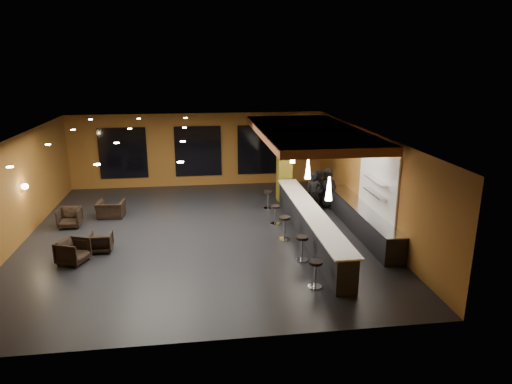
{
  "coord_description": "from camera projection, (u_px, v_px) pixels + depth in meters",
  "views": [
    {
      "loc": [
        -0.11,
        -15.22,
        5.92
      ],
      "look_at": [
        2.0,
        0.5,
        1.3
      ],
      "focal_mm": 32.0,
      "sensor_mm": 36.0,
      "label": 1
    }
  ],
  "objects": [
    {
      "name": "window_left",
      "position": [
        123.0,
        153.0,
        21.36
      ],
      "size": [
        2.2,
        0.06,
        2.4
      ],
      "primitive_type": "cube",
      "color": "black",
      "rests_on": "wall_back"
    },
    {
      "name": "armchair_b",
      "position": [
        101.0,
        242.0,
        14.56
      ],
      "size": [
        0.67,
        0.69,
        0.63
      ],
      "primitive_type": "imported",
      "rotation": [
        0.0,
        0.0,
        3.15
      ],
      "color": "black",
      "rests_on": "floor"
    },
    {
      "name": "window_center",
      "position": [
        198.0,
        151.0,
        21.81
      ],
      "size": [
        2.2,
        0.06,
        2.4
      ],
      "primitive_type": "cube",
      "color": "black",
      "rests_on": "wall_back"
    },
    {
      "name": "wall_right",
      "position": [
        369.0,
        180.0,
        16.44
      ],
      "size": [
        0.1,
        13.0,
        3.5
      ],
      "primitive_type": "cube",
      "color": "brown",
      "rests_on": "floor"
    },
    {
      "name": "floor",
      "position": [
        202.0,
        234.0,
        16.17
      ],
      "size": [
        12.0,
        13.0,
        0.1
      ],
      "primitive_type": "cube",
      "color": "black",
      "rests_on": "ground"
    },
    {
      "name": "wall_sconce",
      "position": [
        25.0,
        186.0,
        15.38
      ],
      "size": [
        0.22,
        0.22,
        0.22
      ],
      "primitive_type": "sphere",
      "color": "#FFE5B2",
      "rests_on": "wall_left"
    },
    {
      "name": "pendant_2",
      "position": [
        293.0,
        154.0,
        17.87
      ],
      "size": [
        0.2,
        0.2,
        0.7
      ],
      "primitive_type": "cone",
      "color": "white",
      "rests_on": "wood_soffit"
    },
    {
      "name": "pendant_1",
      "position": [
        308.0,
        169.0,
        15.49
      ],
      "size": [
        0.2,
        0.2,
        0.7
      ],
      "primitive_type": "cone",
      "color": "white",
      "rests_on": "wood_soffit"
    },
    {
      "name": "wall_shelf_upper",
      "position": [
        376.0,
        180.0,
        15.18
      ],
      "size": [
        0.3,
        1.5,
        0.03
      ],
      "primitive_type": "cube",
      "color": "silver",
      "rests_on": "wall_right"
    },
    {
      "name": "prep_counter",
      "position": [
        361.0,
        219.0,
        16.28
      ],
      "size": [
        0.7,
        6.0,
        0.86
      ],
      "primitive_type": "cube",
      "color": "black",
      "rests_on": "floor"
    },
    {
      "name": "column",
      "position": [
        284.0,
        161.0,
        19.56
      ],
      "size": [
        0.6,
        0.6,
        3.5
      ],
      "primitive_type": "cube",
      "color": "olive",
      "rests_on": "floor"
    },
    {
      "name": "window_right",
      "position": [
        260.0,
        150.0,
        22.19
      ],
      "size": [
        2.2,
        0.06,
        2.4
      ],
      "primitive_type": "cube",
      "color": "black",
      "rests_on": "wall_back"
    },
    {
      "name": "staff_c",
      "position": [
        327.0,
        188.0,
        18.7
      ],
      "size": [
        0.96,
        0.8,
        1.67
      ],
      "primitive_type": "imported",
      "rotation": [
        0.0,
        0.0,
        -0.39
      ],
      "color": "black",
      "rests_on": "floor"
    },
    {
      "name": "wall_shelf_lower",
      "position": [
        375.0,
        193.0,
        15.31
      ],
      "size": [
        0.3,
        1.5,
        0.03
      ],
      "primitive_type": "cube",
      "color": "silver",
      "rests_on": "wall_right"
    },
    {
      "name": "armchair_c",
      "position": [
        70.0,
        218.0,
        16.66
      ],
      "size": [
        0.78,
        0.8,
        0.72
      ],
      "primitive_type": "imported",
      "rotation": [
        0.0,
        0.0,
        0.01
      ],
      "color": "black",
      "rests_on": "floor"
    },
    {
      "name": "armchair_d",
      "position": [
        111.0,
        209.0,
        17.7
      ],
      "size": [
        1.07,
        0.96,
        0.66
      ],
      "primitive_type": "imported",
      "rotation": [
        0.0,
        0.0,
        3.07
      ],
      "color": "black",
      "rests_on": "floor"
    },
    {
      "name": "wall_back",
      "position": [
        198.0,
        150.0,
        21.9
      ],
      "size": [
        12.0,
        0.1,
        3.5
      ],
      "primitive_type": "cube",
      "color": "brown",
      "rests_on": "floor"
    },
    {
      "name": "bar_top",
      "position": [
        310.0,
        210.0,
        15.38
      ],
      "size": [
        0.78,
        8.1,
        0.05
      ],
      "primitive_type": "cube",
      "color": "white",
      "rests_on": "bar_counter"
    },
    {
      "name": "wood_soffit",
      "position": [
        308.0,
        132.0,
        16.68
      ],
      "size": [
        3.6,
        8.0,
        0.28
      ],
      "primitive_type": "cube",
      "color": "brown",
      "rests_on": "ceiling"
    },
    {
      "name": "bar_stool_2",
      "position": [
        284.0,
        225.0,
        15.45
      ],
      "size": [
        0.42,
        0.42,
        0.82
      ],
      "rotation": [
        0.0,
        0.0,
        0.41
      ],
      "color": "silver",
      "rests_on": "floor"
    },
    {
      "name": "prep_top",
      "position": [
        362.0,
        207.0,
        16.15
      ],
      "size": [
        0.72,
        6.0,
        0.03
      ],
      "primitive_type": "cube",
      "color": "silver",
      "rests_on": "prep_counter"
    },
    {
      "name": "bar_stool_0",
      "position": [
        315.0,
        271.0,
        12.2
      ],
      "size": [
        0.38,
        0.38,
        0.76
      ],
      "rotation": [
        0.0,
        0.0,
        0.33
      ],
      "color": "silver",
      "rests_on": "floor"
    },
    {
      "name": "staff_a",
      "position": [
        313.0,
        193.0,
        18.14
      ],
      "size": [
        0.65,
        0.48,
        1.63
      ],
      "primitive_type": "imported",
      "rotation": [
        0.0,
        0.0,
        -0.15
      ],
      "color": "black",
      "rests_on": "floor"
    },
    {
      "name": "bar_stool_3",
      "position": [
        275.0,
        212.0,
        16.94
      ],
      "size": [
        0.36,
        0.36,
        0.72
      ],
      "rotation": [
        0.0,
        0.0,
        -0.15
      ],
      "color": "silver",
      "rests_on": "floor"
    },
    {
      "name": "wall_left",
      "position": [
        14.0,
        192.0,
        14.89
      ],
      "size": [
        0.1,
        13.0,
        3.5
      ],
      "primitive_type": "cube",
      "color": "brown",
      "rests_on": "floor"
    },
    {
      "name": "wall_front",
      "position": [
        206.0,
        269.0,
        9.43
      ],
      "size": [
        12.0,
        0.1,
        3.5
      ],
      "primitive_type": "cube",
      "color": "brown",
      "rests_on": "floor"
    },
    {
      "name": "tile_backsplash",
      "position": [
        378.0,
        180.0,
        15.41
      ],
      "size": [
        0.06,
        3.2,
        2.4
      ],
      "primitive_type": "cube",
      "color": "white",
      "rests_on": "wall_right"
    },
    {
      "name": "bar_stool_1",
      "position": [
        302.0,
        245.0,
        13.83
      ],
      "size": [
        0.4,
        0.4,
        0.78
      ],
      "rotation": [
        0.0,
        0.0,
        -0.22
      ],
      "color": "silver",
      "rests_on": "floor"
    },
    {
      "name": "armchair_a",
      "position": [
        73.0,
        251.0,
        13.71
      ],
      "size": [
        1.03,
        1.02,
        0.73
      ],
      "primitive_type": "imported",
      "rotation": [
        0.0,
        0.0,
        1.2
      ],
      "color": "black",
      "rests_on": "floor"
    },
    {
      "name": "bar_stool_4",
      "position": [
        268.0,
        197.0,
        18.7
      ],
      "size": [
        0.38,
        0.38,
        0.75
      ],
      "rotation": [
        0.0,
        0.0,
        0.13
      ],
      "color": "silver",
      "rests_on": "floor"
    },
    {
      "name": "staff_b",
      "position": [
        319.0,
        190.0,
        18.5
      ],
      "size": [
        0.88,
        0.74,
        1.64
      ],
      "primitive_type": "imported",
      "rotation": [
        0.0,
        0.0,
        -0.15
      ],
      "color": "black",
      "rests_on": "floor"
    },
    {
      "name": "ceiling",
      "position": [
        199.0,
        134.0,
        15.16
      ],
      "size": [
        12.0,
        13.0,
        0.1
      ],
      "primitive_type": "cube",
      "color": "black"
    },
    {
      "name": "bar_counter",
      "position": [
        310.0,
        225.0,
        15.53
      ],
      "size": [
        0.6,
        8.0,
        1.0
      ],
      "primitive_type": "cube",
      "color": "black",
      "rests_on": "floor"
    },
    {
      "name": "pendant_0",
      "position": [
        329.0,
        189.0,
        13.11
      ],
      "size": [
        0.2,
        0.2,
        0.7
      ],
      "primitive_type": "cone",
      "color": "white",
      "rests_on": "wood_soffit"
    }
  ]
}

